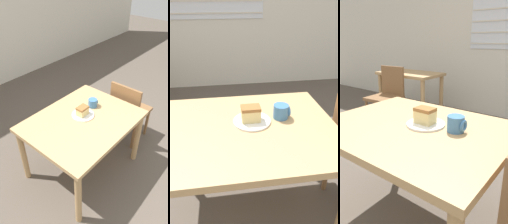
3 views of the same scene
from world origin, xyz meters
TOP-DOWN VIEW (x-y plane):
  - dining_table_near at (-0.05, 0.54)m, footprint 1.10×0.86m
  - plate at (-0.00, 0.59)m, footprint 0.23×0.23m
  - cake_slice at (-0.01, 0.59)m, footprint 0.11×0.08m
  - coffee_mug at (0.19, 0.61)m, footprint 0.10×0.09m

SIDE VIEW (x-z plane):
  - dining_table_near at x=-0.05m, z-range 0.26..0.96m
  - plate at x=0.00m, z-range 0.70..0.71m
  - coffee_mug at x=0.19m, z-range 0.70..0.79m
  - cake_slice at x=-0.01m, z-range 0.71..0.81m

